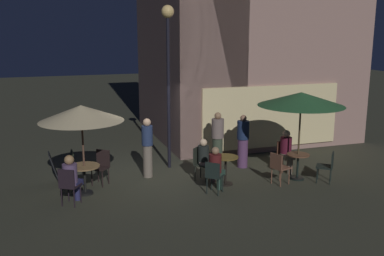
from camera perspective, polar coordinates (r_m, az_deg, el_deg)
ground_plane at (r=13.08m, az=-5.75°, el=-5.99°), size 60.00×60.00×0.00m
cafe_building at (r=16.68m, az=4.53°, el=14.30°), size 7.16×6.55×9.35m
street_lamp_near_corner at (r=13.11m, az=-3.07°, el=9.67°), size 0.37×0.37×4.81m
menu_sandwich_board at (r=12.61m, az=-16.31°, el=-4.96°), size 0.66×0.57×0.89m
cafe_table_0 at (r=12.87m, az=13.36°, el=-4.29°), size 0.63×0.63×0.73m
cafe_table_1 at (r=11.71m, az=-13.58°, el=-5.58°), size 0.79×0.79×0.75m
cafe_table_2 at (r=12.12m, az=4.32°, el=-4.72°), size 0.68×0.68×0.79m
patio_umbrella_0 at (r=12.48m, az=13.77°, el=3.57°), size 2.36×2.36×2.47m
patio_umbrella_1 at (r=11.34m, az=-13.97°, el=1.79°), size 2.10×2.10×2.31m
cafe_chair_0 at (r=12.29m, az=11.00°, el=-4.73°), size 0.52×0.52×0.88m
cafe_chair_1 at (r=12.80m, az=16.99°, el=-4.47°), size 0.61×0.61×0.85m
cafe_chair_2 at (r=13.58m, az=11.69°, el=-3.18°), size 0.41×0.41×0.87m
cafe_chair_3 at (r=12.37m, az=-11.48°, el=-4.51°), size 0.57×0.57×0.94m
cafe_chair_4 at (r=11.03m, az=-15.49°, el=-6.84°), size 0.56×0.56×0.93m
cafe_chair_5 at (r=12.45m, az=1.06°, el=-4.17°), size 0.59×0.59×0.94m
cafe_chair_6 at (r=11.40m, az=2.80°, el=-5.95°), size 0.55×0.55×0.86m
patron_seated_0 at (r=13.41m, az=11.99°, el=-2.56°), size 0.36×0.54×1.25m
patron_seated_1 at (r=11.11m, az=-15.18°, el=-5.94°), size 0.49×0.54×1.23m
patron_seated_2 at (r=12.35m, az=1.70°, el=-3.77°), size 0.49×0.50×1.19m
patron_seated_3 at (r=11.47m, az=3.08°, el=-4.96°), size 0.50×0.50×1.23m
patron_standing_4 at (r=12.68m, az=-5.72°, el=-2.48°), size 0.31×0.31×1.70m
patron_standing_5 at (r=13.63m, az=3.29°, el=-1.49°), size 0.37×0.37×1.69m
patron_standing_6 at (r=13.61m, az=6.52°, el=-1.71°), size 0.37×0.37×1.62m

